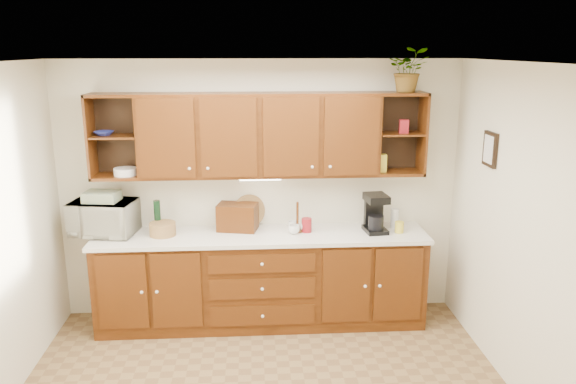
{
  "coord_description": "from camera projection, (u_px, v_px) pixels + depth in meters",
  "views": [
    {
      "loc": [
        -0.07,
        -3.76,
        2.7
      ],
      "look_at": [
        0.24,
        1.15,
        1.43
      ],
      "focal_mm": 35.0,
      "sensor_mm": 36.0,
      "label": 1
    }
  ],
  "objects": [
    {
      "name": "bowl_stack",
      "position": [
        104.0,
        133.0,
        5.27
      ],
      "size": [
        0.21,
        0.21,
        0.04
      ],
      "primitive_type": "imported",
      "rotation": [
        0.0,
        0.0,
        -0.29
      ],
      "color": "navy",
      "rests_on": "upper_cabinets"
    },
    {
      "name": "pantry_box_red",
      "position": [
        404.0,
        126.0,
        5.41
      ],
      "size": [
        0.1,
        0.09,
        0.13
      ],
      "primitive_type": "cube",
      "rotation": [
        0.0,
        0.0,
        -0.13
      ],
      "color": "maroon",
      "rests_on": "upper_cabinets"
    },
    {
      "name": "framed_picture",
      "position": [
        490.0,
        149.0,
        4.84
      ],
      "size": [
        0.03,
        0.24,
        0.3
      ],
      "primitive_type": "cube",
      "color": "black",
      "rests_on": "right_wall"
    },
    {
      "name": "towel_stack",
      "position": [
        102.0,
        196.0,
        5.37
      ],
      "size": [
        0.35,
        0.27,
        0.1
      ],
      "primitive_type": "cube",
      "rotation": [
        0.0,
        0.0,
        -0.14
      ],
      "color": "#D7C365",
      "rests_on": "microwave"
    },
    {
      "name": "wine_bottle",
      "position": [
        157.0,
        216.0,
        5.48
      ],
      "size": [
        0.08,
        0.08,
        0.32
      ],
      "primitive_type": "cylinder",
      "rotation": [
        0.0,
        0.0,
        -0.38
      ],
      "color": "black",
      "rests_on": "countertop"
    },
    {
      "name": "microwave",
      "position": [
        104.0,
        218.0,
        5.43
      ],
      "size": [
        0.66,
        0.5,
        0.33
      ],
      "primitive_type": "imported",
      "rotation": [
        0.0,
        0.0,
        -0.16
      ],
      "color": "beige",
      "rests_on": "countertop"
    },
    {
      "name": "bread_box",
      "position": [
        238.0,
        217.0,
        5.56
      ],
      "size": [
        0.42,
        0.31,
        0.27
      ],
      "primitive_type": "cube",
      "rotation": [
        0.0,
        0.0,
        -0.21
      ],
      "color": "#371806",
      "rests_on": "countertop"
    },
    {
      "name": "undercabinet_light",
      "position": [
        260.0,
        179.0,
        5.43
      ],
      "size": [
        0.4,
        0.05,
        0.02
      ],
      "primitive_type": "cube",
      "color": "white",
      "rests_on": "upper_cabinets"
    },
    {
      "name": "potted_plant",
      "position": [
        409.0,
        70.0,
        5.27
      ],
      "size": [
        0.43,
        0.4,
        0.41
      ],
      "primitive_type": "imported",
      "rotation": [
        0.0,
        0.0,
        -0.22
      ],
      "color": "#999999",
      "rests_on": "upper_cabinets"
    },
    {
      "name": "plate_stack",
      "position": [
        125.0,
        172.0,
        5.34
      ],
      "size": [
        0.27,
        0.27,
        0.07
      ],
      "primitive_type": "cylinder",
      "rotation": [
        0.0,
        0.0,
        -0.32
      ],
      "color": "white",
      "rests_on": "upper_cabinets"
    },
    {
      "name": "back_wall",
      "position": [
        260.0,
        190.0,
        5.68
      ],
      "size": [
        4.0,
        0.0,
        4.0
      ],
      "primitive_type": "plane",
      "rotation": [
        1.57,
        0.0,
        0.0
      ],
      "color": "beige",
      "rests_on": "floor"
    },
    {
      "name": "woven_tray",
      "position": [
        250.0,
        225.0,
        5.7
      ],
      "size": [
        0.34,
        0.18,
        0.33
      ],
      "primitive_type": "cylinder",
      "rotation": [
        1.36,
        0.0,
        0.31
      ],
      "color": "#A07543",
      "rests_on": "countertop"
    },
    {
      "name": "coffee_maker",
      "position": [
        375.0,
        213.0,
        5.51
      ],
      "size": [
        0.23,
        0.28,
        0.38
      ],
      "rotation": [
        0.0,
        0.0,
        0.11
      ],
      "color": "black",
      "rests_on": "countertop"
    },
    {
      "name": "wicker_basket",
      "position": [
        163.0,
        229.0,
        5.41
      ],
      "size": [
        0.26,
        0.26,
        0.13
      ],
      "primitive_type": "cylinder",
      "rotation": [
        0.0,
        0.0,
        0.05
      ],
      "color": "#A07543",
      "rests_on": "countertop"
    },
    {
      "name": "mug_tree",
      "position": [
        297.0,
        227.0,
        5.53
      ],
      "size": [
        0.24,
        0.25,
        0.3
      ],
      "rotation": [
        0.0,
        0.0,
        0.02
      ],
      "color": "#371806",
      "rests_on": "countertop"
    },
    {
      "name": "ceiling",
      "position": [
        262.0,
        64.0,
        3.66
      ],
      "size": [
        4.0,
        4.0,
        0.0
      ],
      "primitive_type": "plane",
      "rotation": [
        3.14,
        0.0,
        0.0
      ],
      "color": "white",
      "rests_on": "back_wall"
    },
    {
      "name": "canister_red",
      "position": [
        307.0,
        225.0,
        5.51
      ],
      "size": [
        0.12,
        0.12,
        0.14
      ],
      "primitive_type": "cylinder",
      "rotation": [
        0.0,
        0.0,
        -0.17
      ],
      "color": "maroon",
      "rests_on": "countertop"
    },
    {
      "name": "canister_white",
      "position": [
        395.0,
        218.0,
        5.64
      ],
      "size": [
        0.1,
        0.1,
        0.2
      ],
      "primitive_type": "cylinder",
      "rotation": [
        0.0,
        0.0,
        -0.25
      ],
      "color": "white",
      "rests_on": "countertop"
    },
    {
      "name": "upper_cabinets",
      "position": [
        261.0,
        135.0,
        5.38
      ],
      "size": [
        3.2,
        0.33,
        0.8
      ],
      "color": "#371806",
      "rests_on": "back_wall"
    },
    {
      "name": "pantry_box_yellow",
      "position": [
        381.0,
        163.0,
        5.48
      ],
      "size": [
        0.1,
        0.08,
        0.17
      ],
      "primitive_type": "cube",
      "rotation": [
        0.0,
        0.0,
        0.01
      ],
      "color": "gold",
      "rests_on": "upper_cabinets"
    },
    {
      "name": "canister_yellow",
      "position": [
        399.0,
        227.0,
        5.49
      ],
      "size": [
        0.09,
        0.09,
        0.11
      ],
      "primitive_type": "cylinder",
      "rotation": [
        0.0,
        0.0,
        0.06
      ],
      "color": "gold",
      "rests_on": "countertop"
    },
    {
      "name": "base_cabinets",
      "position": [
        262.0,
        280.0,
        5.6
      ],
      "size": [
        3.2,
        0.6,
        0.9
      ],
      "primitive_type": "cube",
      "color": "#371806",
      "rests_on": "floor"
    },
    {
      "name": "right_wall",
      "position": [
        537.0,
        245.0,
        4.11
      ],
      "size": [
        0.0,
        3.5,
        3.5
      ],
      "primitive_type": "plane",
      "rotation": [
        1.57,
        0.0,
        -1.57
      ],
      "color": "beige",
      "rests_on": "floor"
    },
    {
      "name": "countertop",
      "position": [
        261.0,
        236.0,
        5.47
      ],
      "size": [
        3.24,
        0.64,
        0.04
      ],
      "primitive_type": "cube",
      "color": "silver",
      "rests_on": "base_cabinets"
    }
  ]
}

